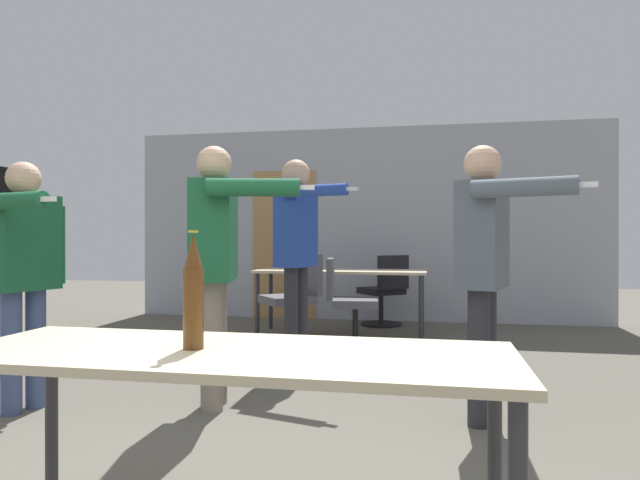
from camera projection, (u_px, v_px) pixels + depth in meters
name	position (u px, v px, depth m)	size (l,w,h in m)	color
back_wall	(361.00, 224.00, 7.79)	(6.43, 0.12, 2.62)	#A3A8B2
conference_table_near	(231.00, 373.00, 1.87)	(1.84, 0.66, 0.75)	#C6B793
conference_table_far	(341.00, 276.00, 6.54)	(1.95, 0.66, 0.75)	#C6B793
person_far_watching	(485.00, 255.00, 3.44)	(0.72, 0.77, 1.68)	#28282D
person_near_casual	(297.00, 240.00, 4.88)	(0.75, 0.73, 1.79)	#28282D
person_center_tall	(216.00, 251.00, 3.75)	(0.89, 0.67, 1.72)	slate
person_right_polo	(25.00, 261.00, 3.66)	(0.70, 0.73, 1.61)	#3D4C75
office_chair_near_pushed	(385.00, 293.00, 7.21)	(0.68, 0.69, 0.90)	black
office_chair_far_left	(294.00, 303.00, 5.80)	(0.69, 0.68, 0.95)	black
office_chair_mid_tucked	(348.00, 305.00, 5.93)	(0.57, 0.52, 0.90)	black
beer_bottle	(193.00, 293.00, 1.89)	(0.07, 0.07, 0.39)	#563314
drink_cup	(292.00, 265.00, 6.57)	(0.07, 0.07, 0.11)	#2866A3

